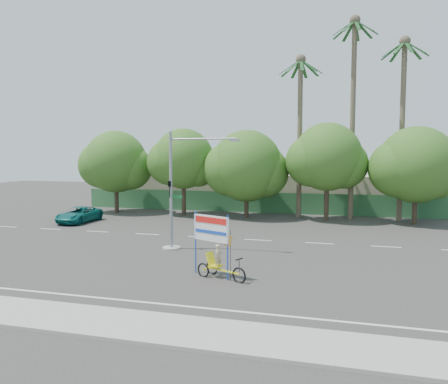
# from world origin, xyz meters

# --- Properties ---
(ground) EXTENTS (120.00, 120.00, 0.00)m
(ground) POSITION_xyz_m (0.00, 0.00, 0.00)
(ground) COLOR #33302D
(ground) RESTS_ON ground
(sidewalk_near) EXTENTS (50.00, 2.40, 0.12)m
(sidewalk_near) POSITION_xyz_m (0.00, -7.50, 0.06)
(sidewalk_near) COLOR gray
(sidewalk_near) RESTS_ON ground
(fence) EXTENTS (38.00, 0.08, 2.00)m
(fence) POSITION_xyz_m (0.00, 21.50, 1.00)
(fence) COLOR #336B3D
(fence) RESTS_ON ground
(building_left) EXTENTS (12.00, 8.00, 4.00)m
(building_left) POSITION_xyz_m (-10.00, 26.00, 2.00)
(building_left) COLOR #B6A690
(building_left) RESTS_ON ground
(building_right) EXTENTS (14.00, 8.00, 3.60)m
(building_right) POSITION_xyz_m (8.00, 26.00, 1.80)
(building_right) COLOR #B6A690
(building_right) RESTS_ON ground
(tree_far_left) EXTENTS (7.14, 6.00, 7.96)m
(tree_far_left) POSITION_xyz_m (-14.05, 18.00, 4.76)
(tree_far_left) COLOR #473828
(tree_far_left) RESTS_ON ground
(tree_left) EXTENTS (6.66, 5.60, 8.07)m
(tree_left) POSITION_xyz_m (-7.05, 18.00, 5.06)
(tree_left) COLOR #473828
(tree_left) RESTS_ON ground
(tree_center) EXTENTS (7.62, 6.40, 7.85)m
(tree_center) POSITION_xyz_m (-1.05, 18.00, 4.47)
(tree_center) COLOR #473828
(tree_center) RESTS_ON ground
(tree_right) EXTENTS (6.90, 5.80, 8.36)m
(tree_right) POSITION_xyz_m (5.95, 18.00, 5.24)
(tree_right) COLOR #473828
(tree_right) RESTS_ON ground
(tree_far_right) EXTENTS (7.38, 6.20, 7.94)m
(tree_far_right) POSITION_xyz_m (12.95, 18.00, 4.64)
(tree_far_right) COLOR #473828
(tree_far_right) RESTS_ON ground
(palm_tall) EXTENTS (3.73, 3.79, 17.45)m
(palm_tall) POSITION_xyz_m (8.00, 19.50, 10.46)
(palm_tall) COLOR #70604C
(palm_tall) RESTS_ON ground
(palm_mid) EXTENTS (3.73, 3.79, 15.45)m
(palm_mid) POSITION_xyz_m (12.00, 19.50, 9.40)
(palm_mid) COLOR #70604C
(palm_mid) RESTS_ON ground
(palm_short) EXTENTS (3.73, 3.79, 14.45)m
(palm_short) POSITION_xyz_m (3.50, 19.50, 8.86)
(palm_short) COLOR #70604C
(palm_short) RESTS_ON ground
(traffic_signal) EXTENTS (4.72, 1.10, 7.00)m
(traffic_signal) POSITION_xyz_m (-2.20, 3.98, 2.92)
(traffic_signal) COLOR gray
(traffic_signal) RESTS_ON ground
(trike_billboard) EXTENTS (2.81, 1.46, 3.00)m
(trike_billboard) POSITION_xyz_m (1.82, -1.18, 1.21)
(trike_billboard) COLOR black
(trike_billboard) RESTS_ON ground
(pickup_truck) EXTENTS (2.19, 4.66, 1.29)m
(pickup_truck) POSITION_xyz_m (-13.87, 11.49, 0.64)
(pickup_truck) COLOR #0D605C
(pickup_truck) RESTS_ON ground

